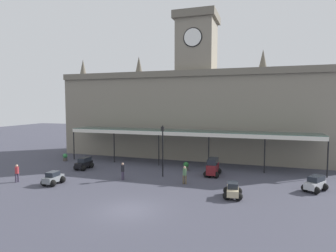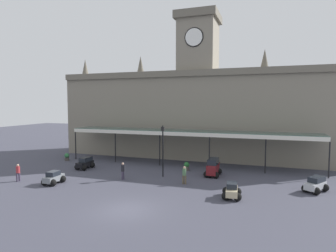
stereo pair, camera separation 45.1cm
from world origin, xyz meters
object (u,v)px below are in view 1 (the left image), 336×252
Objects in this scene: victorian_lamppost at (163,145)px; planter_near_kerb at (65,157)px; car_silver_estate at (315,184)px; pedestrian_crossing_forecourt at (17,173)px; car_maroon_van at (213,168)px; planter_forecourt_centre at (186,166)px; car_black_estate at (84,164)px; pedestrian_beside_cars at (185,174)px; car_beige_sedan at (233,191)px; pedestrian_near_entrance at (123,170)px; car_grey_sedan at (53,179)px.

victorian_lamppost is 5.41× the size of planter_near_kerb.
pedestrian_crossing_forecourt is (-26.13, -5.71, 0.34)m from car_silver_estate.
car_silver_estate is at bearing -2.12° from victorian_lamppost.
car_silver_estate is 1.46× the size of pedestrian_crossing_forecourt.
car_maroon_van is at bearing -4.78° from planter_near_kerb.
victorian_lamppost is at bearing -157.51° from car_maroon_van.
planter_forecourt_centre and planter_near_kerb have the same top height.
pedestrian_beside_cars reaches higher than car_black_estate.
car_beige_sedan is 0.88× the size of car_silver_estate.
car_beige_sedan is 8.99m from victorian_lamppost.
car_black_estate is 7.21m from pedestrian_crossing_forecourt.
car_silver_estate is 1.46× the size of pedestrian_beside_cars.
planter_near_kerb is at bearing 152.30° from pedestrian_near_entrance.
car_black_estate is at bearing 177.47° from victorian_lamppost.
planter_near_kerb is at bearing 171.81° from car_silver_estate.
victorian_lamppost is at bearing 34.06° from car_grey_sedan.
car_grey_sedan is 13.62m from planter_forecourt_centre.
victorian_lamppost reaches higher than pedestrian_near_entrance.
car_grey_sedan is at bearing -166.72° from car_silver_estate.
car_maroon_van is 2.50× the size of planter_near_kerb.
car_black_estate is 0.43× the size of victorian_lamppost.
car_silver_estate is 0.47× the size of victorian_lamppost.
pedestrian_near_entrance reaches higher than car_silver_estate.
planter_near_kerb is at bearing 122.67° from car_grey_sedan.
car_maroon_van is 0.46× the size of victorian_lamppost.
car_maroon_van is 4.33m from pedestrian_beside_cars.
pedestrian_beside_cars is at bearing 15.88° from pedestrian_crossing_forecourt.
pedestrian_crossing_forecourt is at bearing -164.12° from pedestrian_beside_cars.
pedestrian_beside_cars reaches higher than car_grey_sedan.
car_black_estate is at bearing -173.87° from car_maroon_van.
victorian_lamppost is at bearing 177.88° from car_silver_estate.
car_beige_sedan is at bearing 5.05° from car_grey_sedan.
car_grey_sedan is at bearing -57.33° from planter_near_kerb.
victorian_lamppost is at bearing 35.81° from pedestrian_near_entrance.
car_maroon_van is 9.09m from pedestrian_near_entrance.
planter_forecourt_centre is (1.56, 3.31, -2.72)m from victorian_lamppost.
pedestrian_near_entrance is at bearing -27.70° from planter_near_kerb.
car_grey_sedan is at bearing -145.94° from victorian_lamppost.
pedestrian_near_entrance is at bearing 169.24° from car_beige_sedan.
car_silver_estate is at bearing 6.18° from pedestrian_near_entrance.
pedestrian_beside_cars is at bearing 18.81° from car_grey_sedan.
pedestrian_crossing_forecourt reaches higher than planter_forecourt_centre.
planter_near_kerb is at bearing 175.22° from car_maroon_van.
pedestrian_near_entrance is at bearing 23.10° from pedestrian_crossing_forecourt.
car_silver_estate is (23.37, -0.93, 0.00)m from car_black_estate.
pedestrian_near_entrance reaches higher than planter_near_kerb.
pedestrian_crossing_forecourt is at bearing -77.10° from planter_near_kerb.
car_beige_sedan is 2.22× the size of planter_forecourt_centre.
pedestrian_crossing_forecourt and pedestrian_beside_cars have the same top height.
car_silver_estate is 2.53× the size of planter_forecourt_centre.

